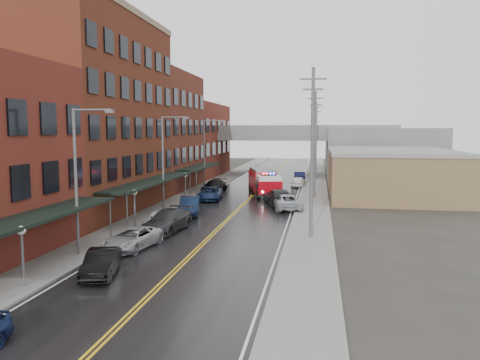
{
  "coord_description": "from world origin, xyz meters",
  "views": [
    {
      "loc": [
        7.68,
        -18.02,
        7.71
      ],
      "look_at": [
        0.33,
        25.38,
        3.0
      ],
      "focal_mm": 35.0,
      "sensor_mm": 36.0,
      "label": 1
    }
  ],
  "objects": [
    {
      "name": "curb_right",
      "position": [
        5.65,
        30.0,
        0.07
      ],
      "size": [
        0.3,
        160.0,
        0.15
      ],
      "primitive_type": "cube",
      "color": "gray",
      "rests_on": "ground"
    },
    {
      "name": "street_lamp_2",
      "position": [
        -6.55,
        40.0,
        5.19
      ],
      "size": [
        2.64,
        0.22,
        9.0
      ],
      "color": "#59595B",
      "rests_on": "ground"
    },
    {
      "name": "awning_2",
      "position": [
        -7.49,
        40.5,
        2.99
      ],
      "size": [
        2.6,
        13.0,
        3.09
      ],
      "color": "black",
      "rests_on": "ground"
    },
    {
      "name": "parked_car_right_1",
      "position": [
        3.6,
        29.8,
        0.84
      ],
      "size": [
        3.92,
        6.21,
        1.68
      ],
      "primitive_type": "imported",
      "rotation": [
        0.0,
        0.0,
        3.44
      ],
      "color": "black",
      "rests_on": "ground"
    },
    {
      "name": "brick_building_far",
      "position": [
        -13.3,
        58.0,
        6.0
      ],
      "size": [
        9.0,
        20.0,
        12.0
      ],
      "primitive_type": "cube",
      "color": "maroon",
      "rests_on": "ground"
    },
    {
      "name": "overpass",
      "position": [
        0.0,
        62.0,
        5.99
      ],
      "size": [
        40.0,
        10.0,
        7.5
      ],
      "color": "slate",
      "rests_on": "ground"
    },
    {
      "name": "ground",
      "position": [
        0.0,
        0.0,
        0.0
      ],
      "size": [
        220.0,
        220.0,
        0.0
      ],
      "primitive_type": "plane",
      "color": "#2D2B26",
      "rests_on": "ground"
    },
    {
      "name": "sidewalk_right",
      "position": [
        7.3,
        30.0,
        0.07
      ],
      "size": [
        3.0,
        160.0,
        0.15
      ],
      "primitive_type": "cube",
      "color": "slate",
      "rests_on": "ground"
    },
    {
      "name": "globe_lamp_0",
      "position": [
        -6.4,
        2.0,
        2.31
      ],
      "size": [
        0.44,
        0.44,
        3.12
      ],
      "color": "#59595B",
      "rests_on": "ground"
    },
    {
      "name": "utility_pole_0",
      "position": [
        7.2,
        15.0,
        6.31
      ],
      "size": [
        1.8,
        0.24,
        12.0
      ],
      "color": "#59595B",
      "rests_on": "ground"
    },
    {
      "name": "street_lamp_1",
      "position": [
        -6.55,
        24.0,
        5.19
      ],
      "size": [
        2.64,
        0.22,
        9.0
      ],
      "color": "#59595B",
      "rests_on": "ground"
    },
    {
      "name": "parked_car_right_2",
      "position": [
        5.0,
        45.57,
        0.73
      ],
      "size": [
        2.1,
        4.43,
        1.46
      ],
      "primitive_type": "imported",
      "rotation": [
        0.0,
        0.0,
        3.05
      ],
      "color": "white",
      "rests_on": "ground"
    },
    {
      "name": "brick_building_c",
      "position": [
        -13.3,
        40.5,
        7.5
      ],
      "size": [
        9.0,
        15.0,
        15.0
      ],
      "primitive_type": "cube",
      "color": "#5D251C",
      "rests_on": "ground"
    },
    {
      "name": "parked_car_left_4",
      "position": [
        -4.74,
        16.8,
        0.73
      ],
      "size": [
        2.69,
        4.56,
        1.46
      ],
      "primitive_type": "imported",
      "rotation": [
        0.0,
        0.0,
        0.24
      ],
      "color": "silver",
      "rests_on": "ground"
    },
    {
      "name": "tan_building",
      "position": [
        16.0,
        40.0,
        2.5
      ],
      "size": [
        14.0,
        22.0,
        5.0
      ],
      "primitive_type": "cube",
      "color": "#826246",
      "rests_on": "ground"
    },
    {
      "name": "sidewalk_left",
      "position": [
        -7.3,
        30.0,
        0.07
      ],
      "size": [
        3.0,
        160.0,
        0.15
      ],
      "primitive_type": "cube",
      "color": "slate",
      "rests_on": "ground"
    },
    {
      "name": "brick_building_b",
      "position": [
        -13.3,
        23.0,
        9.0
      ],
      "size": [
        9.0,
        20.0,
        18.0
      ],
      "primitive_type": "cube",
      "color": "#592417",
      "rests_on": "ground"
    },
    {
      "name": "fire_truck",
      "position": [
        1.37,
        36.42,
        1.67
      ],
      "size": [
        5.15,
        8.86,
        3.09
      ],
      "rotation": [
        0.0,
        0.0,
        0.28
      ],
      "color": "#A70713",
      "rests_on": "ground"
    },
    {
      "name": "parked_car_left_5",
      "position": [
        -3.9,
        22.8,
        0.81
      ],
      "size": [
        2.7,
        5.16,
        1.62
      ],
      "primitive_type": "imported",
      "rotation": [
        0.0,
        0.0,
        0.21
      ],
      "color": "black",
      "rests_on": "ground"
    },
    {
      "name": "parked_car_left_3",
      "position": [
        -3.67,
        15.7,
        0.82
      ],
      "size": [
        2.94,
        5.85,
        1.63
      ],
      "primitive_type": "imported",
      "rotation": [
        0.0,
        0.0,
        -0.12
      ],
      "color": "#2A2A2D",
      "rests_on": "ground"
    },
    {
      "name": "parked_car_right_3",
      "position": [
        4.84,
        52.2,
        0.76
      ],
      "size": [
        1.9,
        4.73,
        1.53
      ],
      "primitive_type": "imported",
      "rotation": [
        0.0,
        0.0,
        3.2
      ],
      "color": "black",
      "rests_on": "ground"
    },
    {
      "name": "parked_car_left_7",
      "position": [
        -5.0,
        37.83,
        0.79
      ],
      "size": [
        2.58,
        5.58,
        1.58
      ],
      "primitive_type": "imported",
      "rotation": [
        0.0,
        0.0,
        -0.07
      ],
      "color": "black",
      "rests_on": "ground"
    },
    {
      "name": "utility_pole_2",
      "position": [
        7.2,
        55.0,
        6.31
      ],
      "size": [
        1.8,
        0.24,
        12.0
      ],
      "color": "#59595B",
      "rests_on": "ground"
    },
    {
      "name": "parked_car_left_6",
      "position": [
        -4.12,
        31.8,
        0.73
      ],
      "size": [
        3.01,
        5.5,
        1.46
      ],
      "primitive_type": "imported",
      "rotation": [
        0.0,
        0.0,
        0.12
      ],
      "color": "#122143",
      "rests_on": "ground"
    },
    {
      "name": "street_lamp_0",
      "position": [
        -6.55,
        8.0,
        5.19
      ],
      "size": [
        2.64,
        0.22,
        9.0
      ],
      "color": "#59595B",
      "rests_on": "ground"
    },
    {
      "name": "curb_left",
      "position": [
        -5.65,
        30.0,
        0.07
      ],
      "size": [
        0.3,
        160.0,
        0.15
      ],
      "primitive_type": "cube",
      "color": "gray",
      "rests_on": "ground"
    },
    {
      "name": "awning_1",
      "position": [
        -7.49,
        23.0,
        2.99
      ],
      "size": [
        2.6,
        18.0,
        3.09
      ],
      "color": "black",
      "rests_on": "ground"
    },
    {
      "name": "awning_0",
      "position": [
        -7.49,
        4.0,
        2.99
      ],
      "size": [
        2.6,
        16.0,
        3.09
      ],
      "color": "black",
      "rests_on": "ground"
    },
    {
      "name": "parked_car_left_2",
      "position": [
        -4.23,
        10.2,
        0.69
      ],
      "size": [
        3.03,
        5.28,
        1.39
      ],
      "primitive_type": "imported",
      "rotation": [
        0.0,
        0.0,
        -0.15
      ],
      "color": "#989BA0",
      "rests_on": "ground"
    },
    {
      "name": "parked_car_left_1",
      "position": [
        -3.6,
        4.54,
        0.7
      ],
      "size": [
        2.47,
        4.46,
        1.39
      ],
      "primitive_type": "imported",
      "rotation": [
        0.0,
        0.0,
        0.25
      ],
      "color": "black",
      "rests_on": "ground"
    },
    {
      "name": "utility_pole_1",
      "position": [
        7.2,
        35.0,
        6.31
      ],
      "size": [
        1.8,
        0.24,
        12.0
      ],
      "color": "#59595B",
      "rests_on": "ground"
    },
    {
      "name": "road",
      "position": [
        0.0,
        30.0,
        0.01
      ],
      "size": [
        11.0,
        160.0,
        0.02
      ],
      "primitive_type": "cube",
      "color": "black",
      "rests_on": "ground"
    },
    {
      "name": "globe_lamp_2",
      "position": [
        -6.4,
        30.0,
        2.31
      ],
      "size": [
        0.44,
        0.44,
        3.12
      ],
      "color": "#59595B",
      "rests_on": "ground"
    },
    {
      "name": "parked_car_right_0",
      "position": [
        4.62,
        27.13,
        0.76
      ],
      "size": [
        3.64,
        5.91,
        1.53
      ],
      "primitive_type": "imported",
      "rotation": [
        0.0,
        0.0,
        3.35
      ],
      "color": "#ABAEB3",
      "rests_on": "ground"
    },
    {
      "name": "globe_lamp_1",
      "position": [
        -6.4,
        16.0,
        2.31
      ],
      "size": [
        0.44,
        0.44,
        3.12
      ],
      "color": "#59595B",
      "rests_on": "ground"
    },
    {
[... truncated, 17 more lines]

